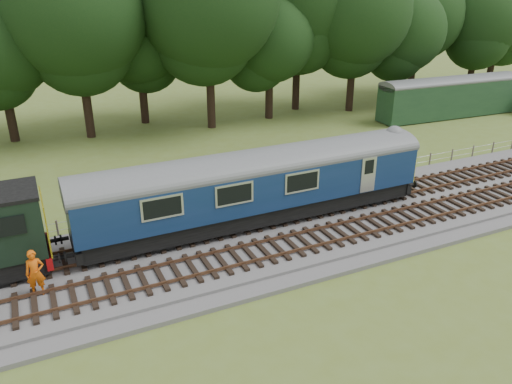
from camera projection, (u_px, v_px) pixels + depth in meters
ground at (345, 221)px, 26.56m from camera, size 120.00×120.00×0.00m
ballast at (346, 218)px, 26.49m from camera, size 70.00×7.00×0.35m
track_north at (331, 204)px, 27.56m from camera, size 67.20×2.40×0.21m
track_south at (364, 227)px, 25.06m from camera, size 67.20×2.40×0.21m
fence at (303, 191)px, 30.30m from camera, size 64.00×0.12×1.00m
tree_line at (205, 122)px, 44.84m from camera, size 70.00×8.00×18.00m
dmu_railcar at (257, 181)px, 24.89m from camera, size 18.05×2.86×3.88m
worker at (35, 273)px, 19.46m from camera, size 0.74×0.52×1.95m
parked_coach at (450, 95)px, 45.87m from camera, size 14.39×3.27×3.65m
shed at (451, 99)px, 47.48m from camera, size 3.93×3.93×2.66m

